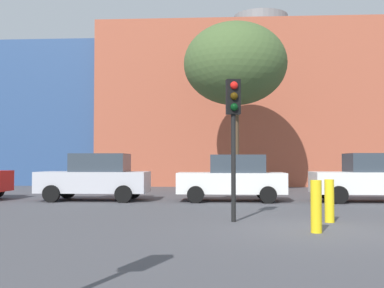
# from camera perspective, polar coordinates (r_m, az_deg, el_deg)

# --- Properties ---
(ground_plane) EXTENTS (200.00, 200.00, 0.00)m
(ground_plane) POSITION_cam_1_polar(r_m,az_deg,el_deg) (11.25, 14.77, -9.96)
(ground_plane) COLOR #47474C
(building_backdrop) EXTENTS (41.20, 12.93, 12.40)m
(building_backdrop) POSITION_cam_1_polar(r_m,az_deg,el_deg) (35.45, 8.35, 3.54)
(building_backdrop) COLOR #B2563D
(building_backdrop) RESTS_ON ground_plane
(parked_car_1) EXTENTS (4.29, 2.10, 1.86)m
(parked_car_1) POSITION_cam_1_polar(r_m,az_deg,el_deg) (19.14, -11.55, -3.94)
(parked_car_1) COLOR silver
(parked_car_1) RESTS_ON ground_plane
(parked_car_2) EXTENTS (4.17, 2.04, 1.81)m
(parked_car_2) POSITION_cam_1_polar(r_m,az_deg,el_deg) (18.50, 4.94, -4.12)
(parked_car_2) COLOR white
(parked_car_2) RESTS_ON ground_plane
(parked_car_3) EXTENTS (4.29, 2.10, 1.86)m
(parked_car_3) POSITION_cam_1_polar(r_m,az_deg,el_deg) (19.38, 20.79, -3.83)
(parked_car_3) COLOR white
(parked_car_3) RESTS_ON ground_plane
(traffic_light_island) EXTENTS (0.39, 0.38, 3.67)m
(traffic_light_island) POSITION_cam_1_polar(r_m,az_deg,el_deg) (12.23, 5.03, 3.30)
(traffic_light_island) COLOR black
(traffic_light_island) RESTS_ON ground_plane
(bare_tree_0) EXTENTS (5.18, 5.18, 8.53)m
(bare_tree_0) POSITION_cam_1_polar(r_m,az_deg,el_deg) (24.15, 5.24, 9.56)
(bare_tree_0) COLOR brown
(bare_tree_0) RESTS_ON ground_plane
(bollard_yellow_0) EXTENTS (0.24, 0.24, 1.14)m
(bollard_yellow_0) POSITION_cam_1_polar(r_m,az_deg,el_deg) (10.68, 14.77, -7.31)
(bollard_yellow_0) COLOR yellow
(bollard_yellow_0) RESTS_ON ground_plane
(bollard_yellow_1) EXTENTS (0.24, 0.24, 1.09)m
(bollard_yellow_1) POSITION_cam_1_polar(r_m,az_deg,el_deg) (12.56, 16.26, -6.61)
(bollard_yellow_1) COLOR yellow
(bollard_yellow_1) RESTS_ON ground_plane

